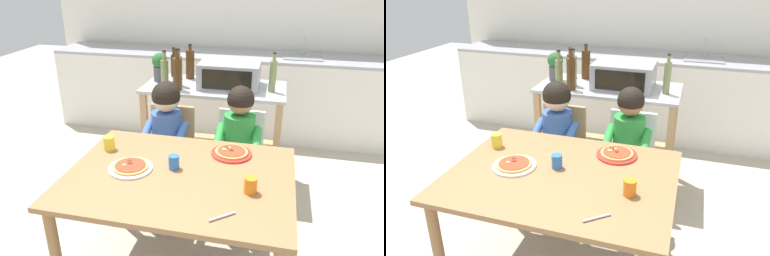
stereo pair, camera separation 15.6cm
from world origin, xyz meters
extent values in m
plane|color=#B7AD99|center=(0.00, 1.08, 0.00)|extent=(10.83, 10.83, 0.00)
cube|color=white|center=(0.00, 2.77, 1.35)|extent=(4.57, 0.12, 2.70)
cube|color=silver|center=(0.00, 2.36, 0.44)|extent=(4.11, 0.60, 0.88)
cube|color=#9E9EA3|center=(0.00, 2.36, 0.89)|extent=(4.11, 0.60, 0.03)
cube|color=gray|center=(0.72, 2.36, 0.91)|extent=(0.40, 0.33, 0.02)
cylinder|color=#B7BABF|center=(0.72, 2.48, 1.01)|extent=(0.02, 0.02, 0.20)
cube|color=#B7BABF|center=(-0.03, 1.22, 0.87)|extent=(1.17, 0.56, 0.02)
cube|color=tan|center=(-0.03, 1.22, 0.31)|extent=(1.07, 0.52, 0.02)
cube|color=tan|center=(-0.57, 0.98, 0.43)|extent=(0.05, 0.05, 0.86)
cube|color=tan|center=(0.52, 0.98, 0.43)|extent=(0.05, 0.05, 0.86)
cube|color=tan|center=(-0.57, 1.46, 0.43)|extent=(0.05, 0.05, 0.86)
cube|color=tan|center=(0.52, 1.46, 0.43)|extent=(0.05, 0.05, 0.86)
cube|color=#999BA0|center=(0.10, 1.24, 0.99)|extent=(0.48, 0.37, 0.21)
cube|color=black|center=(0.10, 1.05, 0.99)|extent=(0.39, 0.01, 0.16)
cylinder|color=black|center=(0.26, 1.04, 0.92)|extent=(0.02, 0.01, 0.02)
cylinder|color=#4C2D14|center=(-0.43, 1.42, 0.98)|extent=(0.05, 0.05, 0.20)
cylinder|color=#4C2D14|center=(-0.43, 1.42, 1.11)|extent=(0.03, 0.03, 0.05)
cylinder|color=black|center=(-0.43, 1.42, 1.14)|extent=(0.03, 0.03, 0.01)
cylinder|color=olive|center=(-0.32, 1.16, 1.01)|extent=(0.06, 0.06, 0.25)
cylinder|color=olive|center=(-0.32, 1.16, 1.15)|extent=(0.03, 0.03, 0.05)
cylinder|color=black|center=(-0.32, 1.16, 1.18)|extent=(0.03, 0.03, 0.01)
cylinder|color=olive|center=(-0.42, 1.09, 0.99)|extent=(0.06, 0.06, 0.22)
cylinder|color=olive|center=(-0.42, 1.09, 1.14)|extent=(0.03, 0.03, 0.07)
cylinder|color=black|center=(-0.42, 1.09, 1.18)|extent=(0.03, 0.03, 0.01)
cylinder|color=#4C2D14|center=(-0.30, 1.04, 1.01)|extent=(0.07, 0.07, 0.26)
cylinder|color=#4C2D14|center=(-0.30, 1.04, 1.17)|extent=(0.03, 0.03, 0.07)
cylinder|color=black|center=(-0.30, 1.04, 1.21)|extent=(0.04, 0.04, 0.01)
cylinder|color=#4C2D14|center=(-0.28, 1.39, 1.01)|extent=(0.08, 0.08, 0.25)
cylinder|color=#4C2D14|center=(-0.28, 1.39, 1.15)|extent=(0.03, 0.03, 0.04)
cylinder|color=black|center=(-0.28, 1.39, 1.18)|extent=(0.03, 0.03, 0.01)
cylinder|color=olive|center=(0.44, 1.17, 1.01)|extent=(0.06, 0.06, 0.25)
cylinder|color=olive|center=(0.44, 1.17, 1.16)|extent=(0.02, 0.02, 0.05)
cylinder|color=black|center=(0.44, 1.17, 1.19)|extent=(0.03, 0.03, 0.01)
cylinder|color=#4C4C51|center=(-0.51, 1.25, 0.95)|extent=(0.11, 0.11, 0.13)
sphere|color=#28602D|center=(-0.51, 1.25, 1.06)|extent=(0.13, 0.13, 0.13)
cube|color=olive|center=(0.00, 0.00, 0.73)|extent=(1.24, 0.94, 0.03)
cylinder|color=olive|center=(-0.56, 0.41, 0.36)|extent=(0.06, 0.06, 0.71)
cylinder|color=olive|center=(0.56, 0.41, 0.36)|extent=(0.06, 0.06, 0.71)
cube|color=tan|center=(-0.28, 0.69, 0.44)|extent=(0.36, 0.36, 0.04)
cube|color=tan|center=(-0.28, 0.85, 0.63)|extent=(0.34, 0.03, 0.38)
cylinder|color=tan|center=(-0.13, 0.54, 0.22)|extent=(0.03, 0.03, 0.42)
cylinder|color=tan|center=(-0.43, 0.54, 0.22)|extent=(0.03, 0.03, 0.42)
cylinder|color=tan|center=(-0.13, 0.84, 0.22)|extent=(0.03, 0.03, 0.42)
cylinder|color=tan|center=(-0.43, 0.84, 0.22)|extent=(0.03, 0.03, 0.42)
cube|color=silver|center=(0.25, 0.71, 0.44)|extent=(0.36, 0.36, 0.04)
cube|color=silver|center=(0.25, 0.87, 0.63)|extent=(0.34, 0.03, 0.38)
cylinder|color=silver|center=(0.40, 0.56, 0.22)|extent=(0.03, 0.03, 0.42)
cylinder|color=silver|center=(0.10, 0.56, 0.22)|extent=(0.03, 0.03, 0.42)
cylinder|color=silver|center=(0.40, 0.86, 0.22)|extent=(0.03, 0.03, 0.42)
cylinder|color=silver|center=(0.10, 0.86, 0.22)|extent=(0.03, 0.03, 0.42)
cube|color=#424C6B|center=(-0.21, 0.55, 0.48)|extent=(0.10, 0.30, 0.10)
cylinder|color=#424C6B|center=(-0.21, 0.42, 0.24)|extent=(0.08, 0.08, 0.44)
cube|color=#424C6B|center=(-0.35, 0.55, 0.48)|extent=(0.10, 0.30, 0.10)
cylinder|color=#424C6B|center=(-0.35, 0.42, 0.24)|extent=(0.08, 0.08, 0.44)
cylinder|color=#3D60A8|center=(-0.15, 0.59, 0.69)|extent=(0.06, 0.26, 0.15)
cylinder|color=#3D60A8|center=(-0.41, 0.59, 0.69)|extent=(0.06, 0.26, 0.15)
cylinder|color=#3D60A8|center=(-0.28, 0.69, 0.65)|extent=(0.22, 0.22, 0.34)
sphere|color=beige|center=(-0.28, 0.69, 0.93)|extent=(0.20, 0.20, 0.20)
sphere|color=black|center=(-0.28, 0.69, 0.95)|extent=(0.21, 0.21, 0.21)
cube|color=#424C6B|center=(0.32, 0.57, 0.48)|extent=(0.10, 0.30, 0.10)
cylinder|color=#424C6B|center=(0.32, 0.44, 0.24)|extent=(0.08, 0.08, 0.44)
cube|color=#424C6B|center=(0.18, 0.57, 0.48)|extent=(0.10, 0.30, 0.10)
cylinder|color=#424C6B|center=(0.18, 0.44, 0.24)|extent=(0.08, 0.08, 0.44)
cylinder|color=green|center=(0.38, 0.61, 0.70)|extent=(0.06, 0.26, 0.15)
cylinder|color=green|center=(0.12, 0.61, 0.70)|extent=(0.06, 0.26, 0.15)
cylinder|color=green|center=(0.25, 0.71, 0.66)|extent=(0.22, 0.22, 0.36)
sphere|color=#A37556|center=(0.25, 0.71, 0.94)|extent=(0.18, 0.18, 0.18)
sphere|color=black|center=(0.25, 0.71, 0.96)|extent=(0.19, 0.19, 0.19)
cylinder|color=white|center=(-0.28, -0.01, 0.75)|extent=(0.25, 0.25, 0.01)
cylinder|color=tan|center=(-0.28, -0.01, 0.76)|extent=(0.20, 0.20, 0.01)
cylinder|color=#B23D23|center=(-0.28, -0.01, 0.77)|extent=(0.17, 0.17, 0.00)
cylinder|color=#563319|center=(-0.30, 0.03, 0.77)|extent=(0.02, 0.02, 0.01)
cylinder|color=#DBC666|center=(-0.32, -0.03, 0.77)|extent=(0.02, 0.02, 0.01)
cylinder|color=maroon|center=(-0.29, 0.01, 0.77)|extent=(0.03, 0.03, 0.01)
cylinder|color=red|center=(0.25, 0.30, 0.75)|extent=(0.25, 0.25, 0.01)
cylinder|color=tan|center=(0.25, 0.30, 0.76)|extent=(0.20, 0.20, 0.01)
cylinder|color=#B23D23|center=(0.25, 0.30, 0.77)|extent=(0.17, 0.17, 0.00)
cylinder|color=#DBC666|center=(0.20, 0.30, 0.77)|extent=(0.03, 0.03, 0.01)
cylinder|color=#DBC666|center=(0.23, 0.33, 0.77)|extent=(0.02, 0.02, 0.01)
cylinder|color=maroon|center=(0.21, 0.33, 0.77)|extent=(0.04, 0.04, 0.01)
cylinder|color=#563319|center=(0.25, 0.30, 0.77)|extent=(0.03, 0.03, 0.01)
cylinder|color=yellow|center=(-0.50, 0.19, 0.79)|extent=(0.07, 0.07, 0.09)
cylinder|color=orange|center=(0.40, -0.09, 0.78)|extent=(0.07, 0.07, 0.09)
cylinder|color=blue|center=(-0.05, 0.05, 0.78)|extent=(0.06, 0.06, 0.08)
cylinder|color=#B7BABF|center=(0.29, -0.33, 0.75)|extent=(0.12, 0.10, 0.01)
camera|label=1|loc=(0.48, -1.71, 1.79)|focal=34.63mm
camera|label=2|loc=(0.63, -1.66, 1.79)|focal=34.63mm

